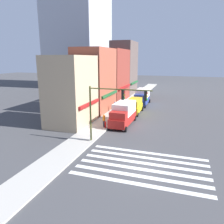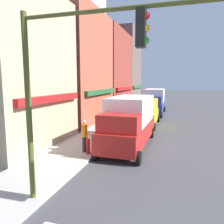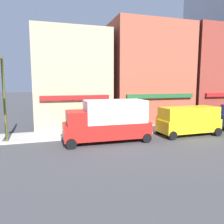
# 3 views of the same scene
# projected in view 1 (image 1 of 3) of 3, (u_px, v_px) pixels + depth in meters

# --- Properties ---
(ground_plane) EXTENTS (200.00, 200.00, 0.00)m
(ground_plane) POSITION_uv_depth(u_px,v_px,m) (143.00, 166.00, 18.39)
(ground_plane) COLOR #424244
(sidewalk_left) EXTENTS (120.00, 3.00, 0.15)m
(sidewalk_left) POSITION_uv_depth(u_px,v_px,m) (64.00, 154.00, 20.64)
(sidewalk_left) COLOR #B2ADA3
(sidewalk_left) RESTS_ON ground_plane
(crosswalk_stripes) EXTENTS (6.05, 10.80, 0.01)m
(crosswalk_stripes) POSITION_uv_depth(u_px,v_px,m) (143.00, 166.00, 18.39)
(crosswalk_stripes) COLOR silver
(crosswalk_stripes) RESTS_ON ground_plane
(storefront_row) EXTENTS (35.18, 5.30, 12.79)m
(storefront_row) POSITION_uv_depth(u_px,v_px,m) (108.00, 76.00, 43.05)
(storefront_row) COLOR tan
(storefront_row) RESTS_ON ground_plane
(tower_distant) EXTENTS (19.10, 15.59, 51.27)m
(tower_distant) POSITION_uv_depth(u_px,v_px,m) (78.00, 2.00, 66.40)
(tower_distant) COLOR #B2B7C1
(tower_distant) RESTS_ON ground_plane
(traffic_signal) EXTENTS (0.32, 6.51, 6.06)m
(traffic_signal) POSITION_uv_depth(u_px,v_px,m) (112.00, 103.00, 22.07)
(traffic_signal) COLOR #474C1E
(traffic_signal) RESTS_ON ground_plane
(box_truck_red) EXTENTS (6.24, 2.42, 3.04)m
(box_truck_red) POSITION_uv_depth(u_px,v_px,m) (123.00, 114.00, 29.44)
(box_truck_red) COLOR #B21E19
(box_truck_red) RESTS_ON ground_plane
(van_yellow) EXTENTS (5.04, 2.22, 2.34)m
(van_yellow) POSITION_uv_depth(u_px,v_px,m) (134.00, 106.00, 35.88)
(van_yellow) COLOR yellow
(van_yellow) RESTS_ON ground_plane
(box_truck_blue) EXTENTS (6.26, 2.42, 3.04)m
(box_truck_blue) POSITION_uv_depth(u_px,v_px,m) (142.00, 97.00, 42.34)
(box_truck_blue) COLOR navy
(box_truck_blue) RESTS_ON ground_plane
(pedestrian_orange_vest) EXTENTS (0.32, 0.32, 1.77)m
(pedestrian_orange_vest) POSITION_uv_depth(u_px,v_px,m) (104.00, 120.00, 28.20)
(pedestrian_orange_vest) COLOR #23232D
(pedestrian_orange_vest) RESTS_ON sidewalk_left
(pedestrian_blue_shirt) EXTENTS (0.32, 0.32, 1.77)m
(pedestrian_blue_shirt) POSITION_uv_depth(u_px,v_px,m) (115.00, 106.00, 36.51)
(pedestrian_blue_shirt) COLOR #23232D
(pedestrian_blue_shirt) RESTS_ON sidewalk_left
(fire_hydrant) EXTENTS (0.24, 0.24, 0.84)m
(fire_hydrant) POSITION_uv_depth(u_px,v_px,m) (106.00, 124.00, 28.01)
(fire_hydrant) COLOR red
(fire_hydrant) RESTS_ON sidewalk_left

